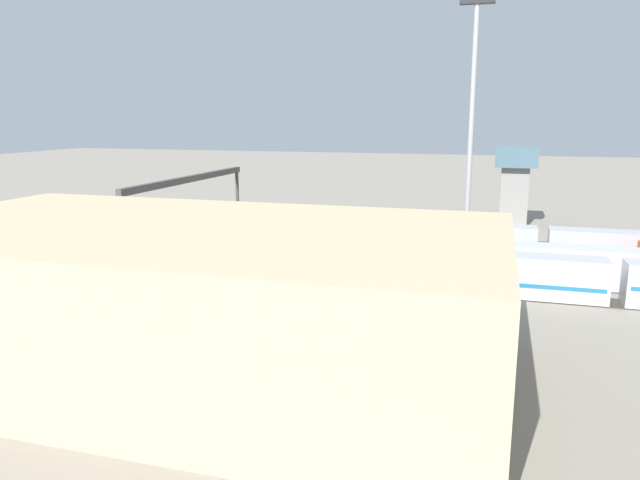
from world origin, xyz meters
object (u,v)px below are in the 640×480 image
object	(u,v)px
train_on_track_5	(327,261)
signal_gantry	(189,186)
control_tower	(515,179)
maintenance_shed	(190,298)
train_on_track_2	(416,237)
light_mast_1	(472,109)

from	to	relation	value
train_on_track_5	signal_gantry	xyz separation A→B (m)	(21.87, -12.50, 5.52)
train_on_track_5	control_tower	bearing A→B (deg)	-115.34
control_tower	maintenance_shed	bearing A→B (deg)	71.13
train_on_track_2	maintenance_shed	size ratio (longest dim) A/B	2.91
signal_gantry	control_tower	size ratio (longest dim) A/B	2.53
train_on_track_5	light_mast_1	bearing A→B (deg)	166.22
maintenance_shed	control_tower	size ratio (longest dim) A/B	3.32
control_tower	signal_gantry	bearing A→B (deg)	33.06
train_on_track_2	maintenance_shed	world-z (taller)	maintenance_shed
train_on_track_5	light_mast_1	world-z (taller)	light_mast_1
train_on_track_5	signal_gantry	world-z (taller)	signal_gantry
light_mast_1	maintenance_shed	distance (m)	28.08
train_on_track_5	control_tower	xyz separation A→B (m)	(-18.31, -38.65, 4.96)
train_on_track_2	light_mast_1	bearing A→B (deg)	109.91
light_mast_1	maintenance_shed	bearing A→B (deg)	50.26
light_mast_1	signal_gantry	world-z (taller)	light_mast_1
signal_gantry	train_on_track_5	bearing A→B (deg)	150.25
train_on_track_5	maintenance_shed	distance (m)	23.12
train_on_track_2	signal_gantry	xyz separation A→B (m)	(28.74, 2.50, 5.49)
train_on_track_2	light_mast_1	distance (m)	24.45
light_mast_1	signal_gantry	size ratio (longest dim) A/B	0.88
maintenance_shed	control_tower	distance (m)	64.99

